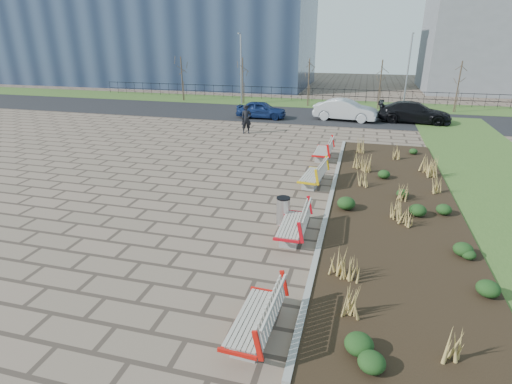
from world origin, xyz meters
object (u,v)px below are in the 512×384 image
(car_black, at_px, (414,112))
(lamp_west, at_px, (241,70))
(lamp_east, at_px, (407,73))
(car_blue, at_px, (261,110))
(car_silver, at_px, (345,110))
(bench_d, at_px, (322,150))
(bench_b, at_px, (292,223))
(litter_bin, at_px, (283,211))
(bench_a, at_px, (254,316))
(bench_c, at_px, (312,174))
(pedestrian, at_px, (246,119))

(car_black, height_order, lamp_west, lamp_west)
(car_black, bearing_deg, lamp_east, 9.30)
(car_blue, distance_m, car_silver, 6.25)
(bench_d, relative_size, car_blue, 0.56)
(bench_b, bearing_deg, litter_bin, 117.45)
(bench_a, relative_size, bench_b, 1.00)
(bench_c, height_order, car_blue, car_blue)
(bench_c, bearing_deg, litter_bin, -90.37)
(bench_c, xyz_separation_m, bench_d, (0.00, 3.91, 0.00))
(lamp_east, bearing_deg, car_black, -85.15)
(bench_c, relative_size, bench_d, 1.00)
(bench_b, bearing_deg, car_black, 74.16)
(bench_c, xyz_separation_m, litter_bin, (-0.46, -4.03, -0.03))
(bench_a, height_order, bench_c, same)
(litter_bin, relative_size, pedestrian, 0.52)
(bench_b, bearing_deg, bench_a, -90.46)
(litter_bin, xyz_separation_m, car_blue, (-5.18, 17.46, 0.19))
(bench_b, xyz_separation_m, lamp_west, (-9.00, 24.26, 2.54))
(litter_bin, height_order, lamp_west, lamp_west)
(pedestrian, relative_size, lamp_east, 0.30)
(bench_c, height_order, lamp_east, lamp_east)
(lamp_east, bearing_deg, bench_c, -104.47)
(bench_b, height_order, litter_bin, bench_b)
(bench_d, bearing_deg, pedestrian, 141.33)
(car_silver, distance_m, car_black, 4.85)
(lamp_east, bearing_deg, car_silver, -130.90)
(bench_b, xyz_separation_m, pedestrian, (-5.35, 13.28, 0.41))
(car_silver, bearing_deg, bench_c, -174.67)
(bench_b, height_order, lamp_west, lamp_west)
(bench_c, height_order, bench_d, same)
(litter_bin, distance_m, lamp_east, 24.16)
(car_black, bearing_deg, bench_c, 164.32)
(bench_a, xyz_separation_m, car_blue, (-5.63, 22.89, 0.16))
(pedestrian, bearing_deg, bench_c, -81.63)
(car_blue, xyz_separation_m, lamp_east, (10.63, 5.94, 2.38))
(litter_bin, xyz_separation_m, lamp_west, (-8.54, 23.40, 2.57))
(litter_bin, bearing_deg, bench_a, -85.20)
(car_silver, relative_size, car_black, 0.91)
(bench_c, xyz_separation_m, car_silver, (0.57, 14.25, 0.28))
(bench_b, bearing_deg, bench_d, 89.54)
(bench_c, distance_m, bench_d, 3.91)
(car_silver, distance_m, lamp_west, 11.08)
(car_silver, height_order, lamp_east, lamp_east)
(bench_a, height_order, car_black, car_black)
(pedestrian, distance_m, car_blue, 5.05)
(car_black, relative_size, lamp_east, 0.84)
(bench_a, xyz_separation_m, bench_b, (0.00, 4.57, 0.00))
(bench_b, relative_size, bench_c, 1.00)
(litter_bin, distance_m, pedestrian, 13.36)
(car_black, relative_size, lamp_west, 0.84)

